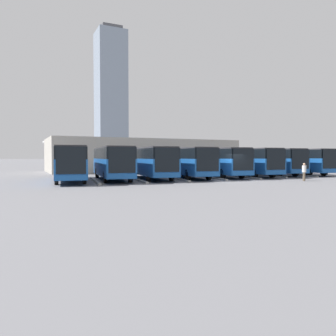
{
  "coord_description": "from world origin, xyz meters",
  "views": [
    {
      "loc": [
        18.38,
        25.23,
        2.29
      ],
      "look_at": [
        3.99,
        -5.65,
        1.08
      ],
      "focal_mm": 35.0,
      "sensor_mm": 36.0,
      "label": 1
    }
  ],
  "objects_px": {
    "bus_5": "(150,161)",
    "pedestrian": "(304,171)",
    "bus_6": "(112,162)",
    "bus_1": "(269,161)",
    "bus_7": "(70,162)",
    "bus_4": "(185,161)",
    "bus_0": "(296,160)",
    "bus_3": "(217,161)",
    "bus_2": "(246,161)"
  },
  "relations": [
    {
      "from": "bus_1",
      "to": "bus_7",
      "type": "height_order",
      "value": "same"
    },
    {
      "from": "bus_0",
      "to": "bus_7",
      "type": "distance_m",
      "value": 27.8
    },
    {
      "from": "bus_2",
      "to": "bus_7",
      "type": "bearing_deg",
      "value": 6.33
    },
    {
      "from": "bus_4",
      "to": "bus_0",
      "type": "bearing_deg",
      "value": -173.04
    },
    {
      "from": "bus_5",
      "to": "pedestrian",
      "type": "distance_m",
      "value": 14.78
    },
    {
      "from": "bus_2",
      "to": "pedestrian",
      "type": "bearing_deg",
      "value": 97.13
    },
    {
      "from": "bus_3",
      "to": "bus_7",
      "type": "distance_m",
      "value": 15.89
    },
    {
      "from": "bus_5",
      "to": "pedestrian",
      "type": "height_order",
      "value": "bus_5"
    },
    {
      "from": "bus_5",
      "to": "bus_6",
      "type": "distance_m",
      "value": 3.97
    },
    {
      "from": "bus_1",
      "to": "bus_4",
      "type": "relative_size",
      "value": 1.0
    },
    {
      "from": "bus_6",
      "to": "pedestrian",
      "type": "relative_size",
      "value": 6.95
    },
    {
      "from": "bus_5",
      "to": "bus_7",
      "type": "xyz_separation_m",
      "value": [
        7.94,
        -0.07,
        0.0
      ]
    },
    {
      "from": "bus_7",
      "to": "pedestrian",
      "type": "height_order",
      "value": "bus_7"
    },
    {
      "from": "bus_1",
      "to": "bus_3",
      "type": "xyz_separation_m",
      "value": [
        7.94,
        0.51,
        0.0
      ]
    },
    {
      "from": "bus_4",
      "to": "bus_6",
      "type": "xyz_separation_m",
      "value": [
        7.94,
        -0.18,
        0.0
      ]
    },
    {
      "from": "bus_4",
      "to": "bus_7",
      "type": "xyz_separation_m",
      "value": [
        11.92,
        -0.19,
        0.0
      ]
    },
    {
      "from": "bus_7",
      "to": "bus_5",
      "type": "bearing_deg",
      "value": -173.3
    },
    {
      "from": "bus_3",
      "to": "pedestrian",
      "type": "distance_m",
      "value": 9.49
    },
    {
      "from": "bus_2",
      "to": "bus_7",
      "type": "distance_m",
      "value": 19.86
    },
    {
      "from": "bus_4",
      "to": "bus_1",
      "type": "bearing_deg",
      "value": -170.38
    },
    {
      "from": "bus_0",
      "to": "bus_1",
      "type": "bearing_deg",
      "value": -0.95
    },
    {
      "from": "bus_0",
      "to": "bus_3",
      "type": "bearing_deg",
      "value": 6.89
    },
    {
      "from": "bus_0",
      "to": "bus_4",
      "type": "distance_m",
      "value": 15.89
    },
    {
      "from": "bus_6",
      "to": "bus_7",
      "type": "height_order",
      "value": "same"
    },
    {
      "from": "bus_0",
      "to": "pedestrian",
      "type": "bearing_deg",
      "value": 54.16
    },
    {
      "from": "bus_0",
      "to": "bus_5",
      "type": "distance_m",
      "value": 19.86
    },
    {
      "from": "bus_5",
      "to": "bus_7",
      "type": "height_order",
      "value": "same"
    },
    {
      "from": "bus_1",
      "to": "bus_3",
      "type": "distance_m",
      "value": 7.96
    },
    {
      "from": "bus_0",
      "to": "bus_5",
      "type": "xyz_separation_m",
      "value": [
        19.86,
        -0.19,
        0.0
      ]
    },
    {
      "from": "bus_0",
      "to": "bus_2",
      "type": "relative_size",
      "value": 1.0
    },
    {
      "from": "bus_3",
      "to": "bus_4",
      "type": "relative_size",
      "value": 1.0
    },
    {
      "from": "bus_1",
      "to": "bus_5",
      "type": "distance_m",
      "value": 15.89
    },
    {
      "from": "bus_0",
      "to": "pedestrian",
      "type": "height_order",
      "value": "bus_0"
    },
    {
      "from": "bus_4",
      "to": "bus_5",
      "type": "bearing_deg",
      "value": 5.34
    },
    {
      "from": "bus_0",
      "to": "bus_5",
      "type": "relative_size",
      "value": 1.0
    },
    {
      "from": "bus_2",
      "to": "bus_4",
      "type": "height_order",
      "value": "same"
    },
    {
      "from": "bus_5",
      "to": "bus_7",
      "type": "bearing_deg",
      "value": 6.7
    },
    {
      "from": "bus_0",
      "to": "bus_1",
      "type": "xyz_separation_m",
      "value": [
        3.97,
        -0.57,
        0.0
      ]
    },
    {
      "from": "bus_1",
      "to": "bus_5",
      "type": "xyz_separation_m",
      "value": [
        15.89,
        0.38,
        0.0
      ]
    },
    {
      "from": "bus_0",
      "to": "bus_7",
      "type": "height_order",
      "value": "same"
    },
    {
      "from": "bus_4",
      "to": "bus_6",
      "type": "bearing_deg",
      "value": 5.9
    },
    {
      "from": "pedestrian",
      "to": "bus_3",
      "type": "bearing_deg",
      "value": -121.86
    },
    {
      "from": "bus_3",
      "to": "bus_4",
      "type": "height_order",
      "value": "same"
    },
    {
      "from": "bus_4",
      "to": "bus_2",
      "type": "bearing_deg",
      "value": -173.56
    },
    {
      "from": "bus_0",
      "to": "bus_5",
      "type": "bearing_deg",
      "value": 6.64
    },
    {
      "from": "bus_1",
      "to": "bus_2",
      "type": "distance_m",
      "value": 4.02
    },
    {
      "from": "bus_7",
      "to": "pedestrian",
      "type": "bearing_deg",
      "value": 163.33
    },
    {
      "from": "bus_1",
      "to": "bus_4",
      "type": "xyz_separation_m",
      "value": [
        11.92,
        0.51,
        0.0
      ]
    },
    {
      "from": "bus_1",
      "to": "bus_6",
      "type": "relative_size",
      "value": 1.0
    },
    {
      "from": "bus_7",
      "to": "bus_3",
      "type": "bearing_deg",
      "value": -173.52
    }
  ]
}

